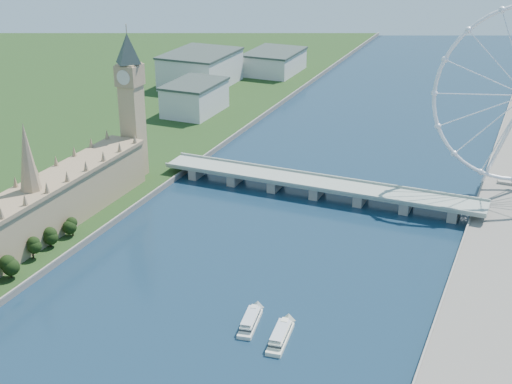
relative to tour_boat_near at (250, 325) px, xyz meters
The scene contains 6 objects.
parliament_range 152.17m from the tour_boat_near, 168.35° to the left, with size 24.00×200.00×70.00m.
big_ben 213.30m from the tour_boat_near, 136.88° to the left, with size 20.02×20.02×110.00m.
westminster_bridge 161.87m from the tour_boat_near, 97.08° to the left, with size 220.00×22.00×9.50m.
city_skyline 421.37m from the tour_boat_near, 87.37° to the left, with size 505.00×280.00×32.00m.
tour_boat_near is the anchor object (origin of this frame).
tour_boat_far 18.54m from the tour_boat_near, 18.85° to the right, with size 7.49×29.34×6.48m, color #EDE9C9, non-canonical shape.
Camera 1 is at (133.60, -121.73, 190.37)m, focal length 50.00 mm.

